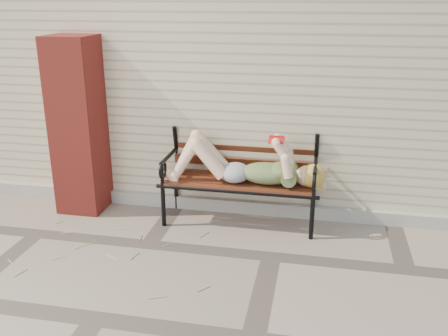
# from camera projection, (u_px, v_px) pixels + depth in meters

# --- Properties ---
(ground) EXTENTS (80.00, 80.00, 0.00)m
(ground) POSITION_uv_depth(u_px,v_px,m) (271.00, 257.00, 4.85)
(ground) COLOR gray
(ground) RESTS_ON ground
(house_wall) EXTENTS (8.00, 4.00, 3.00)m
(house_wall) POSITION_uv_depth(u_px,v_px,m) (297.00, 61.00, 7.12)
(house_wall) COLOR beige
(house_wall) RESTS_ON ground
(foundation_strip) EXTENTS (8.00, 0.10, 0.15)m
(foundation_strip) POSITION_uv_depth(u_px,v_px,m) (281.00, 209.00, 5.72)
(foundation_strip) COLOR #B0AC9F
(foundation_strip) RESTS_ON ground
(brick_pillar) EXTENTS (0.50, 0.50, 2.00)m
(brick_pillar) POSITION_uv_depth(u_px,v_px,m) (78.00, 126.00, 5.63)
(brick_pillar) COLOR #9E2C23
(brick_pillar) RESTS_ON ground
(garden_bench) EXTENTS (1.81, 0.72, 1.17)m
(garden_bench) POSITION_uv_depth(u_px,v_px,m) (242.00, 163.00, 5.46)
(garden_bench) COLOR black
(garden_bench) RESTS_ON ground
(reading_woman) EXTENTS (1.71, 0.39, 0.54)m
(reading_woman) POSITION_uv_depth(u_px,v_px,m) (241.00, 164.00, 5.31)
(reading_woman) COLOR #0B3D4F
(reading_woman) RESTS_ON ground
(straw_scatter) EXTENTS (2.61, 1.60, 0.01)m
(straw_scatter) POSITION_uv_depth(u_px,v_px,m) (74.00, 243.00, 5.09)
(straw_scatter) COLOR #C7BC61
(straw_scatter) RESTS_ON ground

